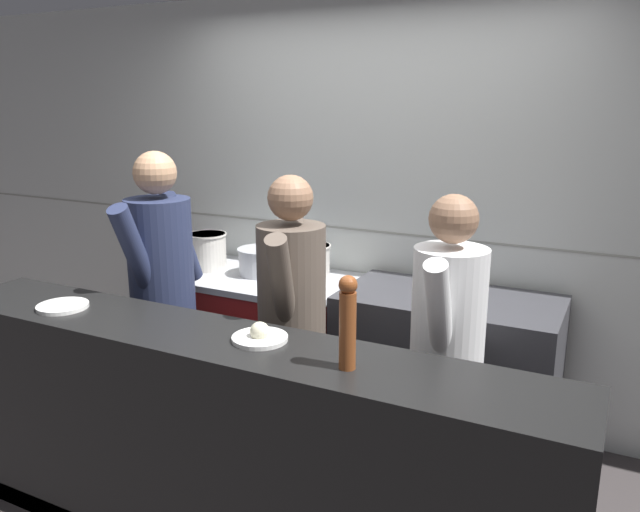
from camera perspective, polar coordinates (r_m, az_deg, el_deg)
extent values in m
cube|color=silver|center=(3.95, 4.96, 4.51)|extent=(8.00, 0.06, 2.60)
cube|color=gray|center=(3.95, 4.74, 2.29)|extent=(8.00, 0.00, 0.01)
cube|color=maroon|center=(4.13, -5.61, -7.88)|extent=(1.20, 0.70, 0.83)
cube|color=#B7BABF|center=(3.98, -5.76, -2.07)|extent=(1.22, 0.71, 0.04)
cube|color=#B7BABF|center=(3.85, -8.33, -8.64)|extent=(1.08, 0.03, 0.10)
cube|color=#38383D|center=(3.64, 11.46, -10.50)|extent=(1.18, 0.65, 0.91)
cube|color=black|center=(3.58, 9.73, -18.33)|extent=(1.16, 0.04, 0.10)
cube|color=black|center=(2.83, -8.93, -16.89)|extent=(2.92, 0.45, 1.02)
cylinder|color=beige|center=(4.15, -10.21, 0.43)|extent=(0.24, 0.24, 0.24)
cylinder|color=beige|center=(4.12, -10.28, 1.95)|extent=(0.25, 0.25, 0.01)
cylinder|color=#B7BABF|center=(3.98, -5.48, -0.50)|extent=(0.27, 0.27, 0.17)
cylinder|color=#B7BABF|center=(3.96, -5.51, 0.60)|extent=(0.29, 0.29, 0.01)
cylinder|color=beige|center=(3.80, -0.98, -0.66)|extent=(0.25, 0.25, 0.23)
cylinder|color=beige|center=(3.78, -0.99, 0.93)|extent=(0.26, 0.26, 0.01)
cone|color=#B7BABF|center=(3.47, 13.10, -3.10)|extent=(0.22, 0.22, 0.07)
cylinder|color=white|center=(3.14, -22.47, -4.26)|extent=(0.23, 0.23, 0.02)
cylinder|color=white|center=(2.54, -5.52, -7.50)|extent=(0.23, 0.23, 0.02)
sphere|color=beige|center=(2.53, -5.54, -6.88)|extent=(0.08, 0.08, 0.08)
cylinder|color=brown|center=(2.23, 2.53, -6.85)|extent=(0.06, 0.06, 0.29)
sphere|color=brown|center=(2.18, 2.58, -2.64)|extent=(0.07, 0.07, 0.07)
cube|color=black|center=(3.68, -13.66, -11.36)|extent=(0.31, 0.22, 0.80)
cylinder|color=#262D4C|center=(3.44, -14.37, -0.33)|extent=(0.38, 0.38, 0.66)
sphere|color=tan|center=(3.35, -14.86, 7.37)|extent=(0.23, 0.23, 0.23)
cylinder|color=#262D4C|center=(3.58, -12.61, 1.64)|extent=(0.14, 0.34, 0.55)
cylinder|color=#262D4C|center=(3.26, -16.47, 0.13)|extent=(0.14, 0.34, 0.55)
cube|color=black|center=(3.27, -2.48, -14.74)|extent=(0.32, 0.26, 0.76)
cylinder|color=brown|center=(3.00, -2.62, -3.06)|extent=(0.41, 0.41, 0.63)
sphere|color=#8C664C|center=(2.90, -2.72, 5.33)|extent=(0.21, 0.21, 0.21)
cylinder|color=brown|center=(3.16, -1.91, -0.74)|extent=(0.19, 0.33, 0.53)
cylinder|color=brown|center=(2.79, -3.47, -2.79)|extent=(0.19, 0.33, 0.53)
cube|color=black|center=(3.06, 11.00, -17.45)|extent=(0.28, 0.19, 0.74)
cylinder|color=white|center=(2.77, 11.66, -5.45)|extent=(0.34, 0.34, 0.61)
sphere|color=#8C664C|center=(2.66, 12.13, 3.34)|extent=(0.21, 0.21, 0.21)
cylinder|color=white|center=(2.92, 12.52, -2.95)|extent=(0.11, 0.31, 0.51)
cylinder|color=white|center=(2.57, 10.85, -5.28)|extent=(0.11, 0.31, 0.51)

